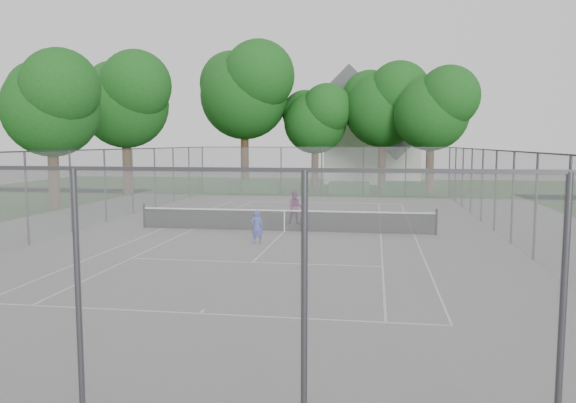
# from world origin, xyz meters

# --- Properties ---
(ground) EXTENTS (120.00, 120.00, 0.00)m
(ground) POSITION_xyz_m (0.00, 0.00, 0.00)
(ground) COLOR slate
(ground) RESTS_ON ground
(grass_far) EXTENTS (60.00, 20.00, 0.00)m
(grass_far) POSITION_xyz_m (0.00, 26.00, 0.00)
(grass_far) COLOR #1A4012
(grass_far) RESTS_ON ground
(court_markings) EXTENTS (11.03, 23.83, 0.01)m
(court_markings) POSITION_xyz_m (0.00, 0.00, 0.01)
(court_markings) COLOR silver
(court_markings) RESTS_ON ground
(tennis_net) EXTENTS (12.87, 0.10, 1.10)m
(tennis_net) POSITION_xyz_m (0.00, 0.00, 0.51)
(tennis_net) COLOR black
(tennis_net) RESTS_ON ground
(perimeter_fence) EXTENTS (18.08, 34.08, 3.52)m
(perimeter_fence) POSITION_xyz_m (0.00, 0.00, 1.81)
(perimeter_fence) COLOR #38383D
(perimeter_fence) RESTS_ON ground
(tree_far_left) EXTENTS (8.51, 7.77, 12.23)m
(tree_far_left) POSITION_xyz_m (-7.07, 23.09, 8.41)
(tree_far_left) COLOR #3B2515
(tree_far_left) RESTS_ON ground
(tree_far_midleft) EXTENTS (6.03, 5.50, 8.66)m
(tree_far_midleft) POSITION_xyz_m (-1.10, 23.32, 5.95)
(tree_far_midleft) COLOR #3B2515
(tree_far_midleft) RESTS_ON ground
(tree_far_midright) EXTENTS (7.16, 6.54, 10.29)m
(tree_far_midright) POSITION_xyz_m (4.47, 23.09, 7.07)
(tree_far_midright) COLOR #3B2515
(tree_far_midright) RESTS_ON ground
(tree_far_right) EXTENTS (6.64, 6.06, 9.55)m
(tree_far_right) POSITION_xyz_m (8.07, 20.53, 6.56)
(tree_far_right) COLOR #3B2515
(tree_far_right) RESTS_ON ground
(tree_side_back) EXTENTS (7.14, 6.52, 10.26)m
(tree_side_back) POSITION_xyz_m (-13.88, 14.68, 7.05)
(tree_side_back) COLOR #3B2515
(tree_side_back) RESTS_ON ground
(tree_side_front) EXTENTS (6.27, 5.72, 9.01)m
(tree_side_front) POSITION_xyz_m (-14.39, 6.08, 6.19)
(tree_side_front) COLOR #3B2515
(tree_side_front) RESTS_ON ground
(hedge_left) EXTENTS (3.73, 1.12, 0.93)m
(hedge_left) POSITION_xyz_m (-5.21, 18.37, 0.47)
(hedge_left) COLOR #194F19
(hedge_left) RESTS_ON ground
(hedge_mid) EXTENTS (3.02, 0.86, 0.95)m
(hedge_mid) POSITION_xyz_m (1.96, 18.13, 0.47)
(hedge_mid) COLOR #194F19
(hedge_mid) RESTS_ON ground
(hedge_right) EXTENTS (3.22, 1.18, 0.97)m
(hedge_right) POSITION_xyz_m (5.92, 18.53, 0.48)
(hedge_right) COLOR #194F19
(hedge_right) RESTS_ON ground
(house) EXTENTS (8.72, 6.76, 10.86)m
(house) POSITION_xyz_m (3.55, 30.91, 4.37)
(house) COLOR silver
(house) RESTS_ON ground
(girl_player) EXTENTS (0.49, 0.35, 1.29)m
(girl_player) POSITION_xyz_m (-0.56, -3.05, 0.65)
(girl_player) COLOR #2E3BAD
(girl_player) RESTS_ON ground
(woman_player) EXTENTS (0.84, 0.69, 1.58)m
(woman_player) POSITION_xyz_m (0.16, 2.23, 0.79)
(woman_player) COLOR #6F2566
(woman_player) RESTS_ON ground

